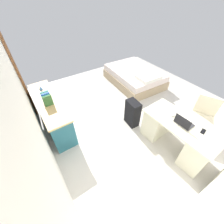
% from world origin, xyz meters
% --- Properties ---
extents(ground_plane, '(5.66, 5.66, 0.00)m').
position_xyz_m(ground_plane, '(0.00, 0.00, 0.00)').
color(ground_plane, beige).
extents(wall_back, '(4.66, 0.10, 2.82)m').
position_xyz_m(wall_back, '(0.00, 2.15, 1.41)').
color(wall_back, white).
rests_on(wall_back, ground_plane).
extents(door_wooden, '(0.88, 0.05, 2.04)m').
position_xyz_m(door_wooden, '(1.78, 2.07, 1.02)').
color(door_wooden, brown).
rests_on(door_wooden, ground_plane).
extents(desk, '(1.47, 0.72, 0.72)m').
position_xyz_m(desk, '(-1.37, -0.14, 0.38)').
color(desk, beige).
rests_on(desk, ground_plane).
extents(office_chair, '(0.61, 0.61, 0.94)m').
position_xyz_m(office_chair, '(-1.40, -0.91, 0.42)').
color(office_chair, black).
rests_on(office_chair, ground_plane).
extents(credenza, '(1.80, 0.48, 0.76)m').
position_xyz_m(credenza, '(0.69, 1.77, 0.38)').
color(credenza, '#235B6B').
rests_on(credenza, ground_plane).
extents(bed, '(1.97, 1.50, 0.58)m').
position_xyz_m(bed, '(1.13, -1.17, 0.24)').
color(bed, tan).
rests_on(bed, ground_plane).
extents(suitcase_black, '(0.38, 0.25, 0.67)m').
position_xyz_m(suitcase_black, '(-0.33, 0.16, 0.34)').
color(suitcase_black, black).
rests_on(suitcase_black, ground_plane).
extents(laptop, '(0.32, 0.23, 0.21)m').
position_xyz_m(laptop, '(-1.39, -0.11, 0.77)').
color(laptop, '#333338').
rests_on(laptop, desk).
extents(computer_mouse, '(0.06, 0.10, 0.03)m').
position_xyz_m(computer_mouse, '(-1.13, -0.15, 0.74)').
color(computer_mouse, white).
rests_on(computer_mouse, desk).
extents(cell_phone_near_laptop, '(0.09, 0.15, 0.01)m').
position_xyz_m(cell_phone_near_laptop, '(-1.70, -0.27, 0.73)').
color(cell_phone_near_laptop, black).
rests_on(cell_phone_near_laptop, desk).
extents(book_row, '(0.24, 0.17, 0.24)m').
position_xyz_m(book_row, '(0.60, 1.77, 0.88)').
color(book_row, '#346432').
rests_on(book_row, credenza).
extents(figurine_small, '(0.08, 0.08, 0.11)m').
position_xyz_m(figurine_small, '(1.19, 1.77, 0.82)').
color(figurine_small, '#4C7FBF').
rests_on(figurine_small, credenza).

